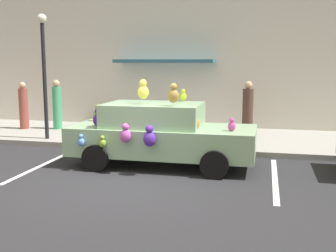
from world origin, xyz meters
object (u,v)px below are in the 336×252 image
(plush_covered_car, at_px, (160,134))
(pedestrian_near_shopfront, at_px, (248,110))
(teddy_bear_on_sidewalk, at_px, (185,131))
(pedestrian_by_lamp, at_px, (24,107))
(pedestrian_walking_past, at_px, (57,106))
(street_lamp_post, at_px, (44,63))

(plush_covered_car, relative_size, pedestrian_near_shopfront, 2.56)
(teddy_bear_on_sidewalk, height_order, pedestrian_by_lamp, pedestrian_by_lamp)
(teddy_bear_on_sidewalk, distance_m, pedestrian_walking_past, 5.20)
(pedestrian_by_lamp, bearing_deg, plush_covered_car, -30.67)
(pedestrian_walking_past, xyz_separation_m, pedestrian_by_lamp, (-1.19, -0.22, -0.05))
(street_lamp_post, relative_size, pedestrian_by_lamp, 2.29)
(plush_covered_car, height_order, street_lamp_post, street_lamp_post)
(pedestrian_near_shopfront, bearing_deg, pedestrian_walking_past, -176.24)
(plush_covered_car, relative_size, pedestrian_walking_past, 2.58)
(pedestrian_near_shopfront, distance_m, pedestrian_by_lamp, 7.88)
(plush_covered_car, height_order, pedestrian_by_lamp, plush_covered_car)
(pedestrian_near_shopfront, height_order, pedestrian_by_lamp, pedestrian_near_shopfront)
(plush_covered_car, relative_size, teddy_bear_on_sidewalk, 5.58)
(plush_covered_car, xyz_separation_m, street_lamp_post, (-4.14, 1.93, 1.69))
(pedestrian_near_shopfront, bearing_deg, street_lamp_post, -159.81)
(teddy_bear_on_sidewalk, bearing_deg, plush_covered_car, -95.87)
(street_lamp_post, distance_m, pedestrian_near_shopfront, 6.66)
(teddy_bear_on_sidewalk, height_order, pedestrian_walking_past, pedestrian_walking_past)
(pedestrian_near_shopfront, xyz_separation_m, pedestrian_by_lamp, (-7.85, -0.66, -0.04))
(pedestrian_by_lamp, bearing_deg, street_lamp_post, -41.72)
(pedestrian_walking_past, bearing_deg, pedestrian_near_shopfront, 3.76)
(street_lamp_post, relative_size, pedestrian_walking_past, 2.18)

